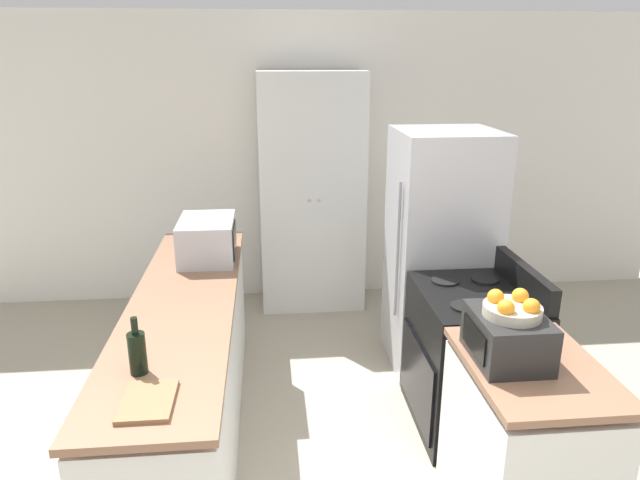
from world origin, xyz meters
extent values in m
cube|color=silver|center=(0.00, 3.55, 1.30)|extent=(7.00, 0.06, 2.60)
cube|color=silver|center=(-0.85, 1.40, 0.41)|extent=(0.58, 2.54, 0.82)
cube|color=#896047|center=(-0.85, 1.40, 0.87)|extent=(0.60, 2.59, 0.04)
cube|color=silver|center=(0.85, 0.50, 0.41)|extent=(0.58, 0.79, 0.82)
cube|color=#896047|center=(0.85, 0.50, 0.87)|extent=(0.60, 0.81, 0.04)
cube|color=silver|center=(0.05, 3.26, 1.05)|extent=(0.92, 0.48, 2.11)
sphere|color=#B2B2B7|center=(0.01, 3.01, 1.05)|extent=(0.03, 0.03, 0.03)
sphere|color=#B2B2B7|center=(0.09, 3.01, 1.05)|extent=(0.03, 0.03, 0.03)
cube|color=black|center=(0.87, 1.32, 0.45)|extent=(0.64, 0.79, 0.89)
cube|color=black|center=(0.54, 1.32, 0.33)|extent=(0.02, 0.70, 0.49)
cube|color=black|center=(1.16, 1.32, 0.97)|extent=(0.06, 0.75, 0.16)
cylinder|color=black|center=(0.74, 1.13, 0.90)|extent=(0.17, 0.17, 0.01)
cylinder|color=black|center=(0.74, 1.51, 0.90)|extent=(0.17, 0.17, 0.01)
cylinder|color=black|center=(1.00, 1.13, 0.90)|extent=(0.17, 0.17, 0.01)
cylinder|color=black|center=(1.00, 1.51, 0.90)|extent=(0.17, 0.17, 0.01)
cube|color=#B7B7BC|center=(0.89, 2.11, 0.87)|extent=(0.68, 0.70, 1.75)
cylinder|color=gray|center=(0.53, 1.92, 0.96)|extent=(0.02, 0.02, 0.96)
cube|color=#B2B2B7|center=(-0.76, 2.09, 1.03)|extent=(0.37, 0.51, 0.28)
cube|color=black|center=(-0.57, 2.05, 1.03)|extent=(0.01, 0.32, 0.20)
cylinder|color=black|center=(-0.93, 0.60, 0.99)|extent=(0.08, 0.08, 0.19)
cylinder|color=black|center=(-0.93, 0.60, 1.12)|extent=(0.03, 0.03, 0.08)
cube|color=black|center=(0.73, 0.57, 1.00)|extent=(0.31, 0.39, 0.22)
cube|color=black|center=(0.57, 0.57, 1.00)|extent=(0.01, 0.27, 0.13)
cylinder|color=#B2A893|center=(0.74, 0.56, 1.14)|extent=(0.26, 0.26, 0.05)
sphere|color=orange|center=(0.79, 0.61, 1.18)|extent=(0.08, 0.08, 0.08)
sphere|color=orange|center=(0.68, 0.61, 1.18)|extent=(0.08, 0.08, 0.08)
sphere|color=orange|center=(0.68, 0.50, 1.18)|extent=(0.08, 0.08, 0.08)
sphere|color=orange|center=(0.79, 0.50, 1.18)|extent=(0.08, 0.08, 0.08)
cube|color=#8E6642|center=(-0.85, 0.36, 0.90)|extent=(0.21, 0.29, 0.02)
camera|label=1|loc=(-0.34, -1.68, 2.23)|focal=32.00mm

